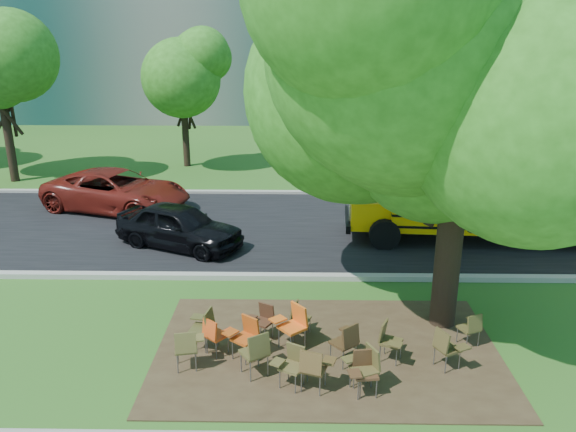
{
  "coord_description": "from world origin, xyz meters",
  "views": [
    {
      "loc": [
        0.36,
        -10.6,
        6.29
      ],
      "look_at": [
        0.11,
        4.13,
        1.39
      ],
      "focal_mm": 35.0,
      "sensor_mm": 36.0,
      "label": 1
    }
  ],
  "objects_px": {
    "chair_1": "(215,333)",
    "chair_5": "(364,368)",
    "chair_2": "(257,349)",
    "chair_0": "(187,345)",
    "chair_7": "(447,346)",
    "chair_13": "(471,326)",
    "chair_9": "(263,318)",
    "chair_15": "(293,322)",
    "school_bus": "(557,191)",
    "black_car": "(179,226)",
    "chair_3": "(245,333)",
    "chair_8": "(204,325)",
    "chair_6": "(366,364)",
    "chair_4": "(314,366)",
    "chair_10": "(299,316)",
    "chair_14": "(292,362)",
    "main_tree": "(465,84)",
    "bg_car_red": "(117,191)",
    "chair_11": "(347,339)",
    "chair_12": "(388,338)"
  },
  "relations": [
    {
      "from": "chair_10",
      "to": "chair_13",
      "type": "height_order",
      "value": "same"
    },
    {
      "from": "chair_9",
      "to": "chair_15",
      "type": "distance_m",
      "value": 0.76
    },
    {
      "from": "chair_7",
      "to": "chair_10",
      "type": "distance_m",
      "value": 3.1
    },
    {
      "from": "school_bus",
      "to": "chair_3",
      "type": "relative_size",
      "value": 12.98
    },
    {
      "from": "chair_3",
      "to": "chair_9",
      "type": "bearing_deg",
      "value": -73.63
    },
    {
      "from": "chair_0",
      "to": "chair_13",
      "type": "relative_size",
      "value": 1.13
    },
    {
      "from": "chair_1",
      "to": "chair_3",
      "type": "relative_size",
      "value": 0.93
    },
    {
      "from": "chair_2",
      "to": "chair_8",
      "type": "height_order",
      "value": "chair_2"
    },
    {
      "from": "chair_2",
      "to": "chair_5",
      "type": "distance_m",
      "value": 2.01
    },
    {
      "from": "school_bus",
      "to": "black_car",
      "type": "distance_m",
      "value": 11.53
    },
    {
      "from": "chair_9",
      "to": "chair_11",
      "type": "xyz_separation_m",
      "value": [
        1.7,
        -0.98,
        0.08
      ]
    },
    {
      "from": "chair_4",
      "to": "chair_7",
      "type": "bearing_deg",
      "value": 35.55
    },
    {
      "from": "chair_4",
      "to": "black_car",
      "type": "bearing_deg",
      "value": 137.52
    },
    {
      "from": "school_bus",
      "to": "chair_6",
      "type": "xyz_separation_m",
      "value": [
        -6.65,
        -7.81,
        -1.08
      ]
    },
    {
      "from": "chair_0",
      "to": "black_car",
      "type": "bearing_deg",
      "value": 91.68
    },
    {
      "from": "chair_5",
      "to": "chair_6",
      "type": "bearing_deg",
      "value": -127.33
    },
    {
      "from": "chair_9",
      "to": "chair_12",
      "type": "xyz_separation_m",
      "value": [
        2.53,
        -0.86,
        0.04
      ]
    },
    {
      "from": "chair_14",
      "to": "main_tree",
      "type": "bearing_deg",
      "value": -116.4
    },
    {
      "from": "black_car",
      "to": "chair_6",
      "type": "bearing_deg",
      "value": -121.16
    },
    {
      "from": "bg_car_red",
      "to": "school_bus",
      "type": "bearing_deg",
      "value": -83.04
    },
    {
      "from": "chair_2",
      "to": "chair_0",
      "type": "bearing_deg",
      "value": 139.47
    },
    {
      "from": "school_bus",
      "to": "black_car",
      "type": "bearing_deg",
      "value": -172.7
    },
    {
      "from": "chair_3",
      "to": "chair_9",
      "type": "height_order",
      "value": "chair_3"
    },
    {
      "from": "chair_3",
      "to": "chair_4",
      "type": "bearing_deg",
      "value": 177.87
    },
    {
      "from": "chair_0",
      "to": "chair_9",
      "type": "xyz_separation_m",
      "value": [
        1.38,
        1.23,
        -0.06
      ]
    },
    {
      "from": "chair_5",
      "to": "chair_15",
      "type": "relative_size",
      "value": 0.87
    },
    {
      "from": "chair_8",
      "to": "chair_15",
      "type": "distance_m",
      "value": 1.83
    },
    {
      "from": "chair_11",
      "to": "chair_14",
      "type": "xyz_separation_m",
      "value": [
        -1.06,
        -0.72,
        -0.05
      ]
    },
    {
      "from": "chair_1",
      "to": "chair_5",
      "type": "relative_size",
      "value": 0.98
    },
    {
      "from": "chair_11",
      "to": "chair_15",
      "type": "bearing_deg",
      "value": 110.7
    },
    {
      "from": "main_tree",
      "to": "bg_car_red",
      "type": "distance_m",
      "value": 13.55
    },
    {
      "from": "chair_3",
      "to": "black_car",
      "type": "bearing_deg",
      "value": -29.85
    },
    {
      "from": "chair_11",
      "to": "chair_14",
      "type": "distance_m",
      "value": 1.28
    },
    {
      "from": "chair_5",
      "to": "chair_10",
      "type": "bearing_deg",
      "value": -68.22
    },
    {
      "from": "chair_0",
      "to": "chair_6",
      "type": "height_order",
      "value": "chair_6"
    },
    {
      "from": "chair_9",
      "to": "chair_15",
      "type": "height_order",
      "value": "chair_15"
    },
    {
      "from": "chair_11",
      "to": "chair_15",
      "type": "distance_m",
      "value": 1.21
    },
    {
      "from": "chair_7",
      "to": "chair_2",
      "type": "bearing_deg",
      "value": -111.72
    },
    {
      "from": "chair_1",
      "to": "chair_13",
      "type": "distance_m",
      "value": 5.26
    },
    {
      "from": "chair_6",
      "to": "chair_10",
      "type": "bearing_deg",
      "value": 7.06
    },
    {
      "from": "chair_3",
      "to": "chair_8",
      "type": "relative_size",
      "value": 0.98
    },
    {
      "from": "bg_car_red",
      "to": "chair_13",
      "type": "bearing_deg",
      "value": -113.8
    },
    {
      "from": "chair_3",
      "to": "chair_10",
      "type": "xyz_separation_m",
      "value": [
        1.06,
        0.87,
        -0.07
      ]
    },
    {
      "from": "chair_8",
      "to": "chair_15",
      "type": "bearing_deg",
      "value": -76.33
    },
    {
      "from": "chair_6",
      "to": "chair_5",
      "type": "bearing_deg",
      "value": 125.63
    },
    {
      "from": "chair_12",
      "to": "chair_15",
      "type": "height_order",
      "value": "chair_15"
    },
    {
      "from": "chair_4",
      "to": "chair_13",
      "type": "xyz_separation_m",
      "value": [
        3.29,
        1.61,
        -0.07
      ]
    },
    {
      "from": "chair_1",
      "to": "chair_3",
      "type": "distance_m",
      "value": 0.62
    },
    {
      "from": "main_tree",
      "to": "chair_5",
      "type": "distance_m",
      "value": 5.8
    },
    {
      "from": "bg_car_red",
      "to": "chair_8",
      "type": "bearing_deg",
      "value": -135.33
    }
  ]
}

